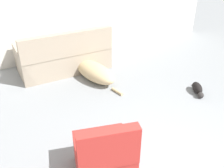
{
  "coord_description": "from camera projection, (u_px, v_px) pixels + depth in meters",
  "views": [
    {
      "loc": [
        -1.61,
        -1.13,
        2.36
      ],
      "look_at": [
        -0.11,
        1.7,
        0.52
      ],
      "focal_mm": 40.0,
      "sensor_mm": 36.0,
      "label": 1
    }
  ],
  "objects": [
    {
      "name": "wall_back",
      "position": [
        62.0,
        4.0,
        5.27
      ],
      "size": [
        7.75,
        0.06,
        2.41
      ],
      "color": "silver",
      "rests_on": "ground_plane"
    },
    {
      "name": "couch",
      "position": [
        64.0,
        57.0,
        5.13
      ],
      "size": [
        1.8,
        0.92,
        0.9
      ],
      "rotation": [
        0.0,
        0.0,
        3.15
      ],
      "color": "tan",
      "rests_on": "ground_plane"
    },
    {
      "name": "dog",
      "position": [
        93.0,
        71.0,
        4.85
      ],
      "size": [
        0.65,
        1.51,
        0.32
      ],
      "rotation": [
        0.0,
        0.0,
        1.78
      ],
      "color": "tan",
      "rests_on": "ground_plane"
    },
    {
      "name": "cat",
      "position": [
        198.0,
        89.0,
        4.42
      ],
      "size": [
        0.3,
        0.47,
        0.17
      ],
      "rotation": [
        0.0,
        0.0,
        4.25
      ],
      "color": "black",
      "rests_on": "ground_plane"
    },
    {
      "name": "side_chair",
      "position": [
        104.0,
        158.0,
        2.74
      ],
      "size": [
        0.75,
        0.78,
        0.87
      ],
      "rotation": [
        0.0,
        0.0,
        2.9
      ],
      "color": "#B72D28",
      "rests_on": "ground_plane"
    }
  ]
}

